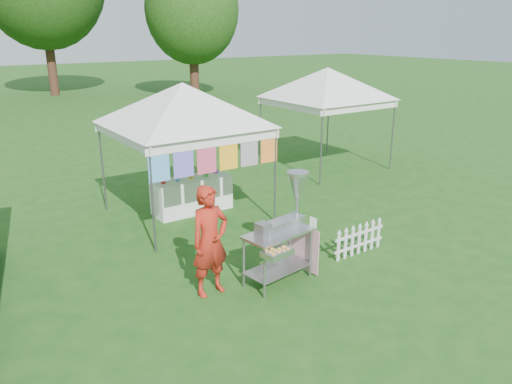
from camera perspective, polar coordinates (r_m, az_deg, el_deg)
ground at (r=8.84m, az=2.79°, el=-9.32°), size 120.00×120.00×0.00m
canopy_main at (r=10.88m, az=-8.43°, el=12.22°), size 4.24×4.24×3.45m
canopy_right at (r=15.26m, az=8.22°, el=13.88°), size 4.24×4.24×3.45m
tree_right at (r=31.87m, az=-7.34°, el=19.97°), size 5.60×5.60×8.42m
donut_cart at (r=8.26m, az=3.57°, el=-3.17°), size 1.32×1.06×1.83m
vendor at (r=7.89m, az=-5.28°, el=-5.60°), size 0.69×0.48×1.81m
picket_fence at (r=9.64m, az=11.70°, el=-5.38°), size 1.26×0.05×0.56m
display_table at (r=11.70m, az=-7.33°, el=-0.33°), size 1.80×0.70×0.80m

